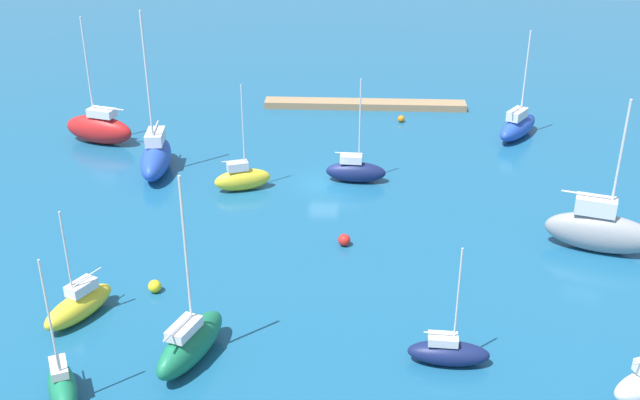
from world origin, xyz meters
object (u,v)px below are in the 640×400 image
sailboat_blue_inner_mooring (518,126)px  mooring_buoy_yellow (155,286)px  pier_dock (365,104)px  sailboat_blue_mid_basin (156,156)px  sailboat_gray_along_channel (600,230)px  mooring_buoy_orange (401,119)px  mooring_buoy_red (344,240)px  sailboat_green_far_south (62,387)px  sailboat_navy_west_end (448,352)px  sailboat_green_lone_south (190,343)px  sailboat_yellow_far_north (242,178)px  sailboat_red_east_end (99,128)px  sailboat_navy_near_pier (355,171)px  sailboat_yellow_outer_mooring (79,305)px

sailboat_blue_inner_mooring → mooring_buoy_yellow: bearing=169.5°
pier_dock → sailboat_blue_mid_basin: sailboat_blue_mid_basin is taller
sailboat_gray_along_channel → mooring_buoy_orange: bearing=133.7°
mooring_buoy_red → sailboat_green_far_south: bearing=50.9°
pier_dock → mooring_buoy_red: 30.40m
sailboat_navy_west_end → mooring_buoy_red: size_ratio=8.31×
sailboat_green_far_south → sailboat_green_lone_south: bearing=96.5°
sailboat_navy_west_end → sailboat_yellow_far_north: (14.78, -22.13, 0.28)m
pier_dock → sailboat_red_east_end: sailboat_red_east_end is taller
pier_dock → mooring_buoy_red: (1.50, 30.37, 0.08)m
mooring_buoy_yellow → mooring_buoy_orange: size_ratio=1.21×
sailboat_blue_mid_basin → mooring_buoy_yellow: bearing=7.8°
sailboat_green_lone_south → mooring_buoy_red: 16.02m
pier_dock → mooring_buoy_orange: pier_dock is taller
sailboat_navy_near_pier → sailboat_gray_along_channel: bearing=-28.6°
sailboat_navy_near_pier → mooring_buoy_red: 11.20m
sailboat_red_east_end → mooring_buoy_orange: size_ratio=17.08×
sailboat_gray_along_channel → mooring_buoy_yellow: (30.10, 7.01, -1.21)m
mooring_buoy_orange → pier_dock: bearing=-49.3°
sailboat_blue_mid_basin → sailboat_yellow_outer_mooring: bearing=-3.8°
sailboat_navy_near_pier → mooring_buoy_yellow: size_ratio=10.63×
sailboat_yellow_outer_mooring → mooring_buoy_orange: size_ratio=10.58×
mooring_buoy_red → sailboat_gray_along_channel: bearing=-179.3°
sailboat_green_far_south → sailboat_blue_inner_mooring: (-30.49, -39.76, 0.23)m
sailboat_gray_along_channel → sailboat_blue_inner_mooring: bearing=111.8°
pier_dock → sailboat_navy_near_pier: sailboat_navy_near_pier is taller
sailboat_blue_mid_basin → mooring_buoy_yellow: size_ratio=16.66×
sailboat_blue_mid_basin → mooring_buoy_red: size_ratio=15.86×
sailboat_blue_inner_mooring → sailboat_blue_mid_basin: bearing=140.7°
sailboat_green_lone_south → mooring_buoy_red: bearing=-10.7°
sailboat_yellow_outer_mooring → mooring_buoy_orange: sailboat_yellow_outer_mooring is taller
sailboat_yellow_outer_mooring → sailboat_green_lone_south: size_ratio=0.66×
mooring_buoy_red → sailboat_blue_mid_basin: bearing=-36.3°
sailboat_green_lone_south → sailboat_red_east_end: sailboat_red_east_end is taller
sailboat_yellow_outer_mooring → sailboat_yellow_far_north: bearing=-173.2°
sailboat_navy_near_pier → mooring_buoy_red: bearing=-89.8°
pier_dock → sailboat_navy_near_pier: bearing=87.5°
pier_dock → mooring_buoy_yellow: size_ratio=25.39×
sailboat_yellow_far_north → sailboat_blue_inner_mooring: (-24.94, -13.31, 0.16)m
sailboat_green_far_south → sailboat_red_east_end: bearing=168.8°
sailboat_blue_inner_mooring → sailboat_red_east_end: bearing=128.8°
sailboat_green_far_south → mooring_buoy_orange: size_ratio=12.47×
sailboat_green_far_south → mooring_buoy_yellow: size_ratio=10.31×
sailboat_yellow_far_north → sailboat_green_far_south: bearing=-121.8°
pier_dock → sailboat_blue_mid_basin: bearing=45.0°
mooring_buoy_orange → mooring_buoy_red: 26.57m
sailboat_green_far_south → sailboat_blue_inner_mooring: sailboat_blue_inner_mooring is taller
sailboat_blue_mid_basin → sailboat_gray_along_channel: 36.68m
sailboat_red_east_end → sailboat_blue_inner_mooring: 40.19m
sailboat_navy_west_end → sailboat_red_east_end: size_ratio=0.62×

